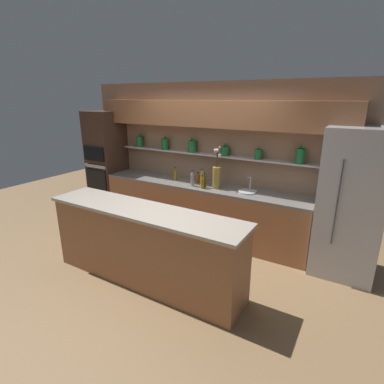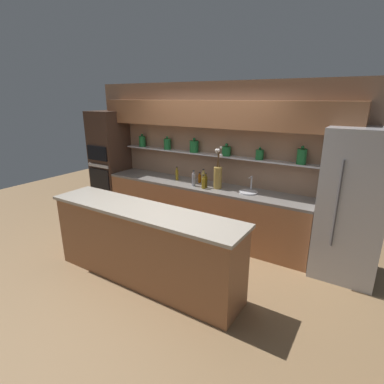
{
  "view_description": "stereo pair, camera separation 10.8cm",
  "coord_description": "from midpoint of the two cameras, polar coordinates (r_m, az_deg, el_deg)",
  "views": [
    {
      "loc": [
        2.31,
        -3.05,
        2.34
      ],
      "look_at": [
        0.23,
        0.43,
        1.06
      ],
      "focal_mm": 28.0,
      "sensor_mm": 36.0,
      "label": 1
    },
    {
      "loc": [
        2.4,
        -3.0,
        2.34
      ],
      "look_at": [
        0.23,
        0.43,
        1.06
      ],
      "focal_mm": 28.0,
      "sensor_mm": 36.0,
      "label": 2
    }
  ],
  "objects": [
    {
      "name": "ground_plane",
      "position": [
        4.49,
        -4.86,
        -13.95
      ],
      "size": [
        12.0,
        12.0,
        0.0
      ],
      "primitive_type": "plane",
      "color": "olive"
    },
    {
      "name": "back_wall_unit",
      "position": [
        5.19,
        5.0,
        8.71
      ],
      "size": [
        5.2,
        0.44,
        2.6
      ],
      "color": "#937056",
      "rests_on": "ground_plane"
    },
    {
      "name": "back_counter_unit",
      "position": [
        5.26,
        2.48,
        -3.43
      ],
      "size": [
        3.74,
        0.62,
        0.92
      ],
      "color": "#99603D",
      "rests_on": "ground_plane"
    },
    {
      "name": "island_counter",
      "position": [
        3.98,
        -8.41,
        -10.0
      ],
      "size": [
        2.75,
        0.61,
        1.02
      ],
      "color": "#99603D",
      "rests_on": "ground_plane"
    },
    {
      "name": "refrigerator",
      "position": [
        4.44,
        28.81,
        -2.3
      ],
      "size": [
        0.79,
        0.73,
        2.0
      ],
      "color": "#B7B7BC",
      "rests_on": "ground_plane"
    },
    {
      "name": "oven_tower",
      "position": [
        6.43,
        -14.83,
        5.34
      ],
      "size": [
        0.63,
        0.64,
        2.09
      ],
      "color": "#3D281E",
      "rests_on": "ground_plane"
    },
    {
      "name": "flower_vase",
      "position": [
        4.88,
        5.59,
        3.2
      ],
      "size": [
        0.14,
        0.14,
        0.69
      ],
      "color": "olive",
      "rests_on": "back_counter_unit"
    },
    {
      "name": "sink_fixture",
      "position": [
        4.77,
        11.36,
        0.16
      ],
      "size": [
        0.29,
        0.29,
        0.25
      ],
      "color": "#B7B7BC",
      "rests_on": "back_counter_unit"
    },
    {
      "name": "bottle_spirit_0",
      "position": [
        5.01,
        0.94,
        2.43
      ],
      "size": [
        0.06,
        0.06,
        0.27
      ],
      "color": "gray",
      "rests_on": "back_counter_unit"
    },
    {
      "name": "bottle_spirit_1",
      "position": [
        5.1,
        2.79,
        2.64
      ],
      "size": [
        0.07,
        0.07,
        0.27
      ],
      "color": "tan",
      "rests_on": "back_counter_unit"
    },
    {
      "name": "bottle_oil_2",
      "position": [
        4.88,
        2.83,
        1.7
      ],
      "size": [
        0.06,
        0.06,
        0.23
      ],
      "color": "olive",
      "rests_on": "back_counter_unit"
    },
    {
      "name": "bottle_oil_3",
      "position": [
        4.93,
        3.26,
        1.99
      ],
      "size": [
        0.06,
        0.06,
        0.25
      ],
      "color": "#47380A",
      "rests_on": "back_counter_unit"
    },
    {
      "name": "bottle_oil_4",
      "position": [
        5.39,
        -2.32,
        3.34
      ],
      "size": [
        0.05,
        0.05,
        0.24
      ],
      "color": "olive",
      "rests_on": "back_counter_unit"
    },
    {
      "name": "bottle_sauce_5",
      "position": [
        5.23,
        2.05,
        2.63
      ],
      "size": [
        0.06,
        0.06,
        0.19
      ],
      "color": "#9E4C0A",
      "rests_on": "back_counter_unit"
    }
  ]
}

